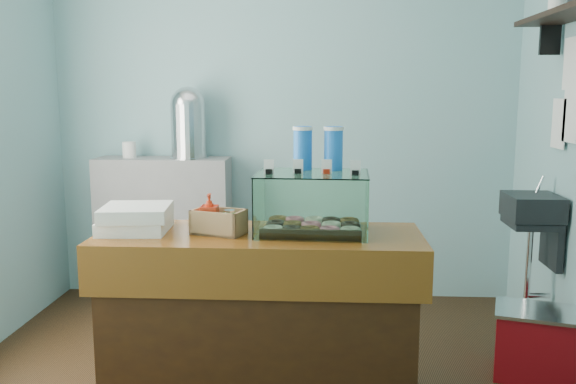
# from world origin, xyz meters

# --- Properties ---
(ground) EXTENTS (3.50, 3.50, 0.00)m
(ground) POSITION_xyz_m (0.00, 0.00, 0.00)
(ground) COLOR black
(ground) RESTS_ON ground
(room_shell) EXTENTS (3.54, 3.04, 2.82)m
(room_shell) POSITION_xyz_m (0.03, 0.01, 1.71)
(room_shell) COLOR #81B8BC
(room_shell) RESTS_ON ground
(counter) EXTENTS (1.60, 0.60, 0.90)m
(counter) POSITION_xyz_m (0.00, -0.25, 0.46)
(counter) COLOR #3B1E0B
(counter) RESTS_ON ground
(back_shelf) EXTENTS (1.00, 0.32, 1.10)m
(back_shelf) POSITION_xyz_m (-0.90, 1.32, 0.55)
(back_shelf) COLOR gray
(back_shelf) RESTS_ON ground
(display_case) EXTENTS (0.56, 0.42, 0.52)m
(display_case) POSITION_xyz_m (0.27, -0.18, 1.06)
(display_case) COLOR #341C0F
(display_case) RESTS_ON counter
(condiment_crate) EXTENTS (0.28, 0.22, 0.20)m
(condiment_crate) POSITION_xyz_m (-0.21, -0.27, 0.97)
(condiment_crate) COLOR tan
(condiment_crate) RESTS_ON counter
(pastry_boxes) EXTENTS (0.36, 0.36, 0.13)m
(pastry_boxes) POSITION_xyz_m (-0.62, -0.24, 0.97)
(pastry_boxes) COLOR white
(pastry_boxes) RESTS_ON counter
(coffee_urn) EXTENTS (0.29, 0.29, 0.53)m
(coffee_urn) POSITION_xyz_m (-0.69, 1.30, 1.38)
(coffee_urn) COLOR silver
(coffee_urn) RESTS_ON back_shelf
(red_cooler) EXTENTS (0.52, 0.45, 0.39)m
(red_cooler) POSITION_xyz_m (1.51, 0.15, 0.20)
(red_cooler) COLOR #AF0E15
(red_cooler) RESTS_ON ground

